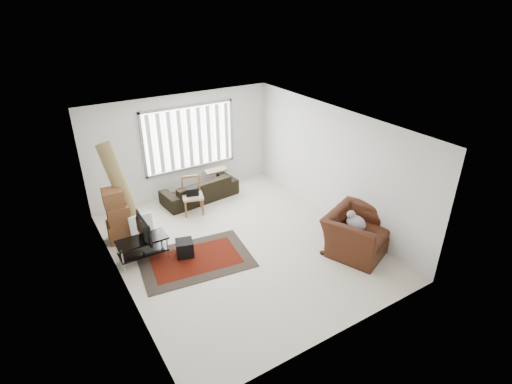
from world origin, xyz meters
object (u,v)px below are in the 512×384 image
(moving_boxes, at_px, (118,217))
(side_chair, at_px, (192,194))
(tv_stand, at_px, (142,245))
(armchair, at_px, (358,230))
(sofa, at_px, (200,186))

(moving_boxes, xyz_separation_m, side_chair, (1.88, 0.29, -0.07))
(tv_stand, relative_size, side_chair, 1.10)
(armchair, bearing_deg, sofa, 93.39)
(sofa, bearing_deg, side_chair, 45.74)
(armchair, bearing_deg, moving_boxes, 121.94)
(tv_stand, distance_m, sofa, 2.82)
(armchair, bearing_deg, side_chair, 102.44)
(tv_stand, height_order, armchair, armchair)
(tv_stand, height_order, sofa, sofa)
(tv_stand, xyz_separation_m, side_chair, (1.68, 1.30, 0.14))
(tv_stand, height_order, moving_boxes, moving_boxes)
(tv_stand, bearing_deg, side_chair, 37.73)
(side_chair, bearing_deg, tv_stand, -126.20)
(tv_stand, bearing_deg, armchair, -27.37)
(moving_boxes, bearing_deg, side_chair, 8.90)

